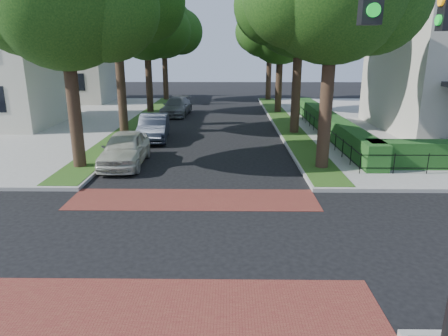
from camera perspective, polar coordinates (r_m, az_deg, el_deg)
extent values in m
plane|color=black|center=(11.72, -5.76, -10.09)|extent=(120.00, 120.00, 0.00)
cube|color=maroon|center=(14.63, -4.40, -4.48)|extent=(9.00, 2.20, 0.01)
cube|color=maroon|center=(8.99, -8.11, -19.18)|extent=(9.00, 2.20, 0.01)
cube|color=#244313|center=(30.22, 8.57, 6.62)|extent=(1.60, 29.80, 0.02)
cube|color=#244313|center=(30.68, -11.97, 6.59)|extent=(1.60, 29.80, 0.02)
cylinder|color=black|center=(17.97, 14.56, 11.48)|extent=(0.56, 0.56, 7.35)
cylinder|color=black|center=(25.79, 10.40, 13.47)|extent=(0.56, 0.56, 7.70)
sphere|color=black|center=(25.92, 10.89, 22.48)|extent=(6.60, 6.60, 6.60)
sphere|color=black|center=(26.52, 14.87, 21.23)|extent=(4.95, 4.95, 4.95)
sphere|color=black|center=(25.47, 6.99, 22.07)|extent=(4.62, 4.62, 4.62)
cylinder|color=black|center=(34.71, 7.89, 13.40)|extent=(0.56, 0.56, 6.65)
sphere|color=black|center=(34.71, 8.13, 19.20)|extent=(5.80, 5.80, 5.80)
sphere|color=black|center=(35.22, 10.75, 18.39)|extent=(4.35, 4.35, 4.35)
sphere|color=black|center=(34.36, 5.62, 18.81)|extent=(4.06, 4.06, 4.06)
sphere|color=black|center=(36.19, 8.03, 19.88)|extent=(3.77, 3.77, 3.77)
cylinder|color=black|center=(43.64, 6.44, 14.27)|extent=(0.56, 0.56, 7.00)
sphere|color=black|center=(43.67, 6.61, 19.13)|extent=(6.00, 6.00, 6.00)
sphere|color=black|center=(44.14, 8.80, 18.50)|extent=(4.50, 4.50, 4.50)
sphere|color=black|center=(43.34, 4.54, 18.80)|extent=(4.20, 4.20, 4.20)
sphere|color=black|center=(45.20, 6.56, 19.67)|extent=(3.90, 3.90, 3.90)
cylinder|color=black|center=(18.75, -20.89, 10.59)|extent=(0.56, 0.56, 7.00)
sphere|color=black|center=(18.52, -16.54, 21.17)|extent=(4.50, 4.50, 4.50)
sphere|color=black|center=(19.19, -26.65, 20.29)|extent=(4.20, 4.20, 4.20)
cylinder|color=black|center=(26.32, -14.66, 13.65)|extent=(0.56, 0.56, 8.05)
sphere|color=black|center=(26.35, -11.14, 22.28)|extent=(4.80, 4.80, 4.80)
cylinder|color=black|center=(35.11, -10.74, 13.48)|extent=(0.56, 0.56, 6.86)
sphere|color=black|center=(35.13, -11.07, 19.39)|extent=(5.60, 5.60, 5.60)
sphere|color=black|center=(35.14, -8.33, 18.86)|extent=(4.20, 4.20, 4.20)
sphere|color=black|center=(35.22, -13.47, 18.76)|extent=(3.92, 3.92, 3.92)
sphere|color=black|center=(36.52, -10.49, 20.08)|extent=(3.64, 3.64, 3.64)
cylinder|color=black|center=(43.96, -8.44, 14.31)|extent=(0.56, 0.56, 7.14)
sphere|color=black|center=(44.00, -8.66, 19.22)|extent=(6.20, 6.20, 6.20)
sphere|color=black|center=(44.05, -6.26, 18.78)|extent=(4.65, 4.65, 4.65)
sphere|color=black|center=(44.05, -10.78, 18.73)|extent=(4.34, 4.34, 4.34)
sphere|color=black|center=(45.54, -8.23, 19.77)|extent=(4.03, 4.03, 4.03)
cube|color=#1F4417|center=(26.59, 14.74, 6.22)|extent=(1.00, 18.00, 1.20)
cube|color=#B9B6A6|center=(45.65, -21.45, 13.05)|extent=(9.00, 8.00, 6.50)
cube|color=maroon|center=(43.30, -19.49, 19.86)|extent=(0.80, 0.80, 3.64)
cylinder|color=#0CB226|center=(6.02, 20.59, 20.37)|extent=(0.18, 0.05, 0.18)
cylinder|color=orange|center=(8.41, 28.60, 20.27)|extent=(0.05, 0.18, 0.18)
cylinder|color=#0CB226|center=(8.38, 28.29, 18.11)|extent=(0.05, 0.18, 0.18)
imported|color=beige|center=(19.34, -13.97, 2.70)|extent=(2.01, 4.69, 1.58)
imported|color=#202630|center=(24.59, -9.99, 5.76)|extent=(2.02, 4.78, 1.53)
imported|color=slate|center=(33.89, -6.80, 8.70)|extent=(2.38, 5.13, 1.45)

